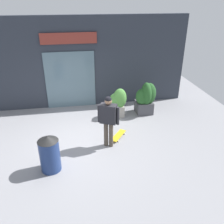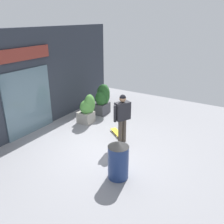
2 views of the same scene
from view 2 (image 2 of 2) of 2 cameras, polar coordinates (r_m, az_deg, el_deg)
ground_plane at (r=7.66m, az=-2.61°, el=-8.64°), size 12.00×12.00×0.00m
building_facade at (r=8.86m, az=-18.81°, el=6.81°), size 8.83×0.31×3.56m
skateboarder at (r=7.60m, az=2.50°, el=-0.41°), size 0.60×0.44×1.65m
skateboard at (r=8.49m, az=1.21°, el=-4.92°), size 0.63×0.74×0.08m
planter_box_left at (r=9.26m, az=-5.88°, el=0.71°), size 0.64×0.60×1.14m
planter_box_right at (r=10.07m, az=-2.29°, el=3.19°), size 0.78×0.73×1.29m
trash_bin at (r=6.16m, az=1.50°, el=-11.29°), size 0.54×0.54×1.03m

